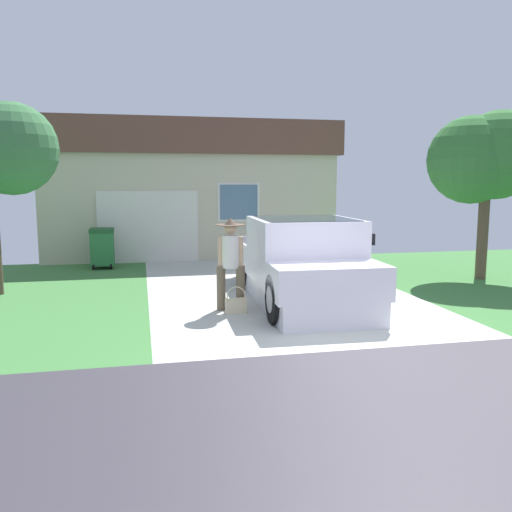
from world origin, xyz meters
name	(u,v)px	position (x,y,z in m)	size (l,w,h in m)	color
ground	(417,407)	(0.00, -1.86, -0.01)	(29.20, 18.60, 0.18)	#B4B7AD
pickup_truck	(302,265)	(0.26, 2.97, 0.71)	(2.04, 5.08, 1.60)	silver
person_with_hat	(231,259)	(-1.17, 2.59, 0.92)	(0.53, 0.53, 1.64)	brown
handbag	(236,304)	(-1.12, 2.34, 0.15)	(0.37, 0.15, 0.47)	beige
house_with_garage	(186,188)	(-1.17, 11.76, 2.06)	(8.89, 6.37, 4.06)	#BFB69C
front_yard_tree	(3,148)	(-5.36, 5.19, 2.93)	(2.12, 1.88, 3.86)	brown
neighbor_tree	(488,158)	(5.17, 4.44, 2.81)	(2.52, 2.25, 3.88)	brown
wheeled_trash_bin	(102,247)	(-3.71, 7.90, 0.57)	(0.60, 0.72, 1.05)	#286B38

